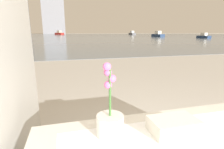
# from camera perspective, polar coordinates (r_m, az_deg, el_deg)

# --- Properties ---
(potted_orchid) EXTENTS (0.15, 0.15, 0.40)m
(potted_orchid) POSITION_cam_1_polar(r_m,az_deg,el_deg) (0.97, -0.67, -14.61)
(potted_orchid) COLOR silver
(potted_orchid) RESTS_ON bathtub
(towel_stack) EXTENTS (0.26, 0.17, 0.08)m
(towel_stack) POSITION_cam_1_polar(r_m,az_deg,el_deg) (1.07, 19.44, -15.40)
(towel_stack) COLOR silver
(towel_stack) RESTS_ON bathtub
(harbor_water) EXTENTS (180.00, 110.00, 0.01)m
(harbor_water) POSITION_cam_1_polar(r_m,az_deg,el_deg) (62.02, -14.56, 12.25)
(harbor_water) COLOR slate
(harbor_water) RESTS_ON ground_plane
(harbor_boat_0) EXTENTS (1.56, 3.67, 1.34)m
(harbor_boat_0) POSITION_cam_1_polar(r_m,az_deg,el_deg) (42.44, 14.76, 12.43)
(harbor_boat_0) COLOR navy
(harbor_boat_0) RESTS_ON harbor_water
(harbor_boat_1) EXTENTS (3.93, 4.74, 1.74)m
(harbor_boat_1) POSITION_cam_1_polar(r_m,az_deg,el_deg) (78.25, -16.83, 12.77)
(harbor_boat_1) COLOR maroon
(harbor_boat_1) RESTS_ON harbor_water
(harbor_boat_3) EXTENTS (1.46, 4.22, 1.58)m
(harbor_boat_3) POSITION_cam_1_polar(r_m,az_deg,el_deg) (71.99, 6.60, 13.18)
(harbor_boat_3) COLOR #4C4C51
(harbor_boat_3) RESTS_ON harbor_water
(harbor_boat_4) EXTENTS (1.29, 2.86, 1.04)m
(harbor_boat_4) POSITION_cam_1_polar(r_m,az_deg,el_deg) (79.62, -26.15, 11.81)
(harbor_boat_4) COLOR #4C4C51
(harbor_boat_4) RESTS_ON harbor_water
(harbor_boat_5) EXTENTS (1.02, 2.61, 0.96)m
(harbor_boat_5) POSITION_cam_1_polar(r_m,az_deg,el_deg) (35.93, 27.76, 10.98)
(harbor_boat_5) COLOR navy
(harbor_boat_5) RESTS_ON harbor_water
(skyline_tower_2) EXTENTS (12.98, 8.20, 32.06)m
(skyline_tower_2) POSITION_cam_1_polar(r_m,az_deg,el_deg) (119.10, -18.72, 20.20)
(skyline_tower_2) COLOR slate
(skyline_tower_2) RESTS_ON ground_plane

